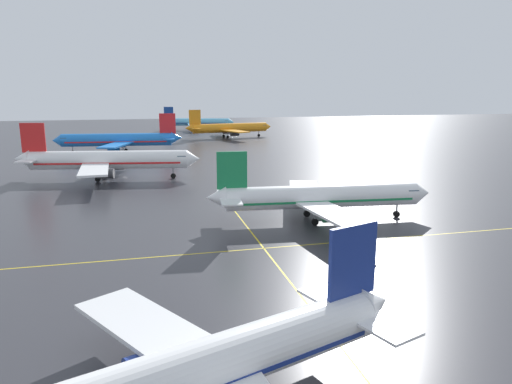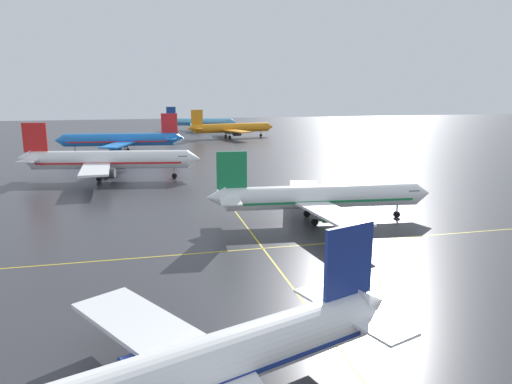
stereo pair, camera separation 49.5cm
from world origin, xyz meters
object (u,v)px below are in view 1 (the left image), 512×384
at_px(airliner_front_gate, 187,375).
at_px(airliner_third_row, 107,160).
at_px(airliner_distant_taxiway, 197,122).
at_px(airliner_second_row, 320,197).
at_px(airliner_far_right_stand, 229,128).
at_px(airliner_far_left_stand, 119,140).

distance_m(airliner_front_gate, airliner_third_row, 81.71).
bearing_deg(airliner_distant_taxiway, airliner_second_row, -90.22).
height_order(airliner_far_right_stand, airliner_distant_taxiway, airliner_far_right_stand).
bearing_deg(airliner_second_row, airliner_front_gate, -120.37).
relative_size(airliner_far_left_stand, airliner_distant_taxiway, 1.12).
relative_size(airliner_front_gate, airliner_second_row, 0.94).
bearing_deg(airliner_far_right_stand, airliner_front_gate, -101.20).
bearing_deg(airliner_third_row, airliner_far_right_stand, 62.96).
bearing_deg(airliner_far_left_stand, airliner_distant_taxiway, 67.19).
distance_m(airliner_third_row, airliner_far_right_stand, 90.99).
bearing_deg(airliner_far_left_stand, airliner_far_right_stand, 43.34).
distance_m(airliner_third_row, airliner_far_left_stand, 42.79).
bearing_deg(airliner_third_row, airliner_far_left_stand, 88.90).
xyz_separation_m(airliner_front_gate, airliner_far_right_stand, (32.11, 162.22, 0.34)).
height_order(airliner_front_gate, airliner_far_left_stand, airliner_far_left_stand).
bearing_deg(airliner_distant_taxiway, airliner_far_left_stand, -112.81).
relative_size(airliner_front_gate, airliner_distant_taxiway, 0.93).
xyz_separation_m(airliner_far_left_stand, airliner_far_right_stand, (40.55, 38.26, -0.22)).
height_order(airliner_far_left_stand, airliner_distant_taxiway, airliner_far_left_stand).
bearing_deg(airliner_far_right_stand, airliner_second_row, -94.14).
bearing_deg(airliner_front_gate, airliner_third_row, 96.51).
height_order(airliner_third_row, airliner_distant_taxiway, airliner_third_row).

